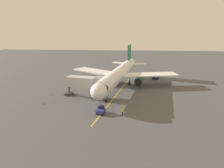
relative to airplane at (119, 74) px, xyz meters
name	(u,v)px	position (x,y,z in m)	size (l,w,h in m)	color
ground_plane	(125,86)	(-1.76, -0.14, -4.00)	(220.00, 220.00, 0.00)	#4C4C4F
apron_lead_in_line	(118,93)	(0.05, 6.28, -4.00)	(0.24, 40.00, 0.01)	yellow
airplane	(119,74)	(0.00, 0.00, 0.00)	(34.17, 40.13, 11.50)	white
jet_bridge	(88,83)	(7.42, 10.05, -0.24)	(11.51, 4.83, 5.40)	#B7B7BC
ground_crew_marshaller	(122,112)	(-1.54, 20.89, -3.12)	(0.47, 0.40, 1.71)	#23232D
ground_crew_wing_walker	(98,97)	(4.67, 12.27, -3.12)	(0.35, 0.45, 1.71)	#23232D
belt_loader_near_nose	(156,77)	(-12.32, -10.33, -3.29)	(3.82, 4.31, 2.32)	#2D3899
tug_portside	(101,110)	(2.89, 20.02, -3.30)	(1.75, 2.43, 1.50)	#2D3899
safety_cone_nose_left	(156,103)	(-9.09, 14.03, -3.73)	(0.32, 0.32, 0.55)	#F2590F
safety_cone_nose_right	(51,94)	(17.49, 9.75, -3.73)	(0.32, 0.32, 0.55)	#F2590F
safety_cone_wing_port	(42,103)	(17.05, 16.27, -3.73)	(0.32, 0.32, 0.55)	#F2590F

